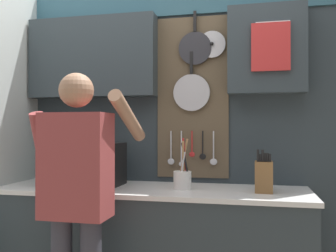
{
  "coord_description": "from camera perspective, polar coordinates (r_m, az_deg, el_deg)",
  "views": [
    {
      "loc": [
        0.68,
        -2.49,
        1.3
      ],
      "look_at": [
        0.07,
        0.2,
        1.32
      ],
      "focal_mm": 40.0,
      "sensor_mm": 36.0,
      "label": 1
    }
  ],
  "objects": [
    {
      "name": "knife_block",
      "position": [
        2.49,
        14.39,
        -7.41
      ],
      "size": [
        0.11,
        0.15,
        0.27
      ],
      "color": "brown",
      "rests_on": "base_cabinet_counter"
    },
    {
      "name": "microwave",
      "position": [
        2.74,
        -12.64,
        -5.72
      ],
      "size": [
        0.51,
        0.37,
        0.3
      ],
      "color": "black",
      "rests_on": "base_cabinet_counter"
    },
    {
      "name": "back_wall_unit",
      "position": [
        2.87,
        -1.4,
        3.25
      ],
      "size": [
        2.69,
        0.23,
        2.43
      ],
      "color": "#2D383D",
      "rests_on": "ground_plane"
    },
    {
      "name": "utensil_crock",
      "position": [
        2.54,
        2.24,
        -7.89
      ],
      "size": [
        0.12,
        0.12,
        0.34
      ],
      "color": "white",
      "rests_on": "base_cabinet_counter"
    },
    {
      "name": "person",
      "position": [
        2.22,
        -13.68,
        -9.17
      ],
      "size": [
        0.54,
        0.6,
        1.62
      ],
      "color": "#383842",
      "rests_on": "ground_plane"
    }
  ]
}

